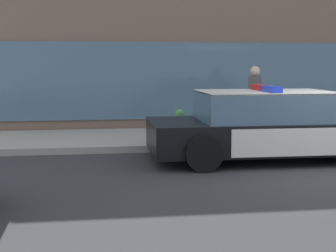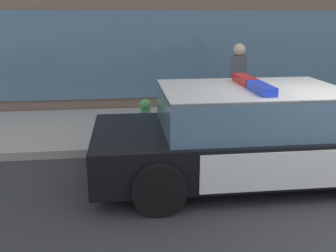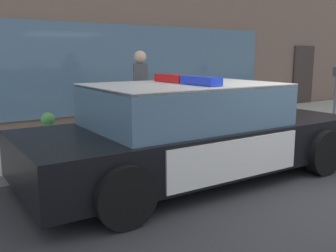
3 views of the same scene
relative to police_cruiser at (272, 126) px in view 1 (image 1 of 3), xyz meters
name	(u,v)px [view 1 (image 1 of 3)]	position (x,y,z in m)	size (l,w,h in m)	color
sidewalk	(279,136)	(1.14, 2.56, -0.61)	(48.00, 2.97, 0.15)	#A39E93
storefront_building	(234,22)	(1.79, 9.35, 2.82)	(20.10, 10.60, 7.00)	#7A6051
police_cruiser	(272,126)	(0.00, 0.00, 0.00)	(5.01, 2.19, 1.49)	black
fire_hydrant	(180,125)	(-1.57, 1.73, -0.18)	(0.34, 0.39, 0.73)	#4C994C
pedestrian_on_sidewalk	(254,101)	(0.31, 2.08, 0.33)	(0.41, 0.47, 1.71)	#23232D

